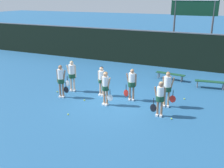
# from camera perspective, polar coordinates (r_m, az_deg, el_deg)

# --- Properties ---
(ground_plane) EXTENTS (140.00, 140.00, 0.00)m
(ground_plane) POSITION_cam_1_polar(r_m,az_deg,el_deg) (13.54, -0.20, -3.79)
(ground_plane) COLOR #235684
(fence_windscreen) EXTENTS (60.00, 0.08, 2.72)m
(fence_windscreen) POSITION_cam_1_polar(r_m,az_deg,el_deg) (20.38, 9.18, 7.64)
(fence_windscreen) COLOR black
(fence_windscreen) RESTS_ON ground_plane
(scoreboard) EXTENTS (3.46, 0.15, 5.12)m
(scoreboard) POSITION_cam_1_polar(r_m,az_deg,el_deg) (21.42, 17.41, 14.60)
(scoreboard) COLOR #515156
(scoreboard) RESTS_ON ground_plane
(bench_courtside) EXTENTS (1.78, 0.60, 0.43)m
(bench_courtside) POSITION_cam_1_polar(r_m,az_deg,el_deg) (16.37, 20.65, 0.35)
(bench_courtside) COLOR #19472D
(bench_courtside) RESTS_ON ground_plane
(bench_far) EXTENTS (1.92, 0.60, 0.42)m
(bench_far) POSITION_cam_1_polar(r_m,az_deg,el_deg) (17.33, 12.57, 2.08)
(bench_far) COLOR #19472D
(bench_far) RESTS_ON ground_plane
(player_0) EXTENTS (0.65, 0.36, 1.76)m
(player_0) POSITION_cam_1_polar(r_m,az_deg,el_deg) (14.02, -11.04, 1.13)
(player_0) COLOR #8C664C
(player_0) RESTS_ON ground_plane
(player_1) EXTENTS (0.63, 0.34, 1.71)m
(player_1) POSITION_cam_1_polar(r_m,az_deg,el_deg) (12.77, -1.39, -0.37)
(player_1) COLOR tan
(player_1) RESTS_ON ground_plane
(player_2) EXTENTS (0.66, 0.37, 1.63)m
(player_2) POSITION_cam_1_polar(r_m,az_deg,el_deg) (11.78, 10.44, -2.60)
(player_2) COLOR #8C664C
(player_2) RESTS_ON ground_plane
(player_3) EXTENTS (0.66, 0.40, 1.77)m
(player_3) POSITION_cam_1_polar(r_m,az_deg,el_deg) (14.83, -8.72, 2.31)
(player_3) COLOR beige
(player_3) RESTS_ON ground_plane
(player_4) EXTENTS (0.63, 0.34, 1.62)m
(player_4) POSITION_cam_1_polar(r_m,az_deg,el_deg) (14.04, -2.27, 1.12)
(player_4) COLOR tan
(player_4) RESTS_ON ground_plane
(player_5) EXTENTS (0.65, 0.39, 1.67)m
(player_5) POSITION_cam_1_polar(r_m,az_deg,el_deg) (13.41, 4.32, 0.40)
(player_5) COLOR #8C664C
(player_5) RESTS_ON ground_plane
(player_6) EXTENTS (0.68, 0.39, 1.77)m
(player_6) POSITION_cam_1_polar(r_m,az_deg,el_deg) (12.82, 11.99, -0.49)
(player_6) COLOR tan
(player_6) RESTS_ON ground_plane
(tennis_ball_0) EXTENTS (0.07, 0.07, 0.07)m
(tennis_ball_0) POSITION_cam_1_polar(r_m,az_deg,el_deg) (12.19, -9.52, -6.54)
(tennis_ball_0) COLOR #CCE033
(tennis_ball_0) RESTS_ON ground_plane
(tennis_ball_1) EXTENTS (0.07, 0.07, 0.07)m
(tennis_ball_1) POSITION_cam_1_polar(r_m,az_deg,el_deg) (13.69, -6.05, -3.51)
(tennis_ball_1) COLOR #CCE033
(tennis_ball_1) RESTS_ON ground_plane
(tennis_ball_2) EXTENTS (0.07, 0.07, 0.07)m
(tennis_ball_2) POSITION_cam_1_polar(r_m,az_deg,el_deg) (14.16, -1.08, -2.63)
(tennis_ball_2) COLOR #CCE033
(tennis_ball_2) RESTS_ON ground_plane
(tennis_ball_3) EXTENTS (0.07, 0.07, 0.07)m
(tennis_ball_3) POSITION_cam_1_polar(r_m,az_deg,el_deg) (14.29, 15.48, -3.13)
(tennis_ball_3) COLOR #CCE033
(tennis_ball_3) RESTS_ON ground_plane
(tennis_ball_4) EXTENTS (0.07, 0.07, 0.07)m
(tennis_ball_4) POSITION_cam_1_polar(r_m,az_deg,el_deg) (15.76, -10.10, -0.69)
(tennis_ball_4) COLOR #CCE033
(tennis_ball_4) RESTS_ON ground_plane
(tennis_ball_5) EXTENTS (0.07, 0.07, 0.07)m
(tennis_ball_5) POSITION_cam_1_polar(r_m,az_deg,el_deg) (13.49, 11.12, -4.10)
(tennis_ball_5) COLOR #CCE033
(tennis_ball_5) RESTS_ON ground_plane
(tennis_ball_6) EXTENTS (0.07, 0.07, 0.07)m
(tennis_ball_6) POSITION_cam_1_polar(r_m,az_deg,el_deg) (15.09, -11.82, -1.66)
(tennis_ball_6) COLOR #CCE033
(tennis_ball_6) RESTS_ON ground_plane
(tennis_ball_7) EXTENTS (0.07, 0.07, 0.07)m
(tennis_ball_7) POSITION_cam_1_polar(r_m,az_deg,el_deg) (11.92, 12.82, -7.37)
(tennis_ball_7) COLOR #CCE033
(tennis_ball_7) RESTS_ON ground_plane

